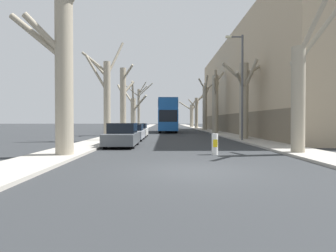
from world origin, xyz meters
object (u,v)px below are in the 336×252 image
object	(u,v)px
street_tree_left_0	(63,70)
lamp_post	(241,82)
street_tree_right_3	(205,105)
parked_car_2	(138,130)
parked_car_0	(122,136)
street_tree_left_1	(106,95)
street_tree_left_3	(133,112)
street_tree_right_2	(215,101)
street_tree_right_0	(301,90)
parked_car_1	(133,133)
street_tree_right_1	(244,96)
street_tree_left_2	(123,100)
street_tree_left_4	(139,107)
traffic_bollard	(215,144)
double_decker_bus	(168,114)
street_tree_right_4	(197,111)
street_tree_right_5	(192,114)

from	to	relation	value
street_tree_left_0	lamp_post	size ratio (longest dim) A/B	1.06
street_tree_right_3	lamp_post	bearing A→B (deg)	-91.53
parked_car_2	parked_car_0	bearing A→B (deg)	-90.00
parked_car_2	lamp_post	size ratio (longest dim) A/B	0.49
street_tree_left_1	parked_car_0	distance (m)	5.88
street_tree_left_3	street_tree_right_2	xyz separation A→B (m)	(10.75, -3.98, 1.20)
street_tree_right_0	parked_car_1	xyz separation A→B (m)	(-9.10, 10.48, -2.44)
street_tree_left_3	parked_car_2	distance (m)	11.95
parked_car_0	lamp_post	distance (m)	10.46
street_tree_right_1	parked_car_0	world-z (taller)	street_tree_right_1
street_tree_left_1	parked_car_0	size ratio (longest dim) A/B	1.81
street_tree_left_2	street_tree_left_4	bearing A→B (deg)	89.54
street_tree_right_0	parked_car_0	world-z (taller)	street_tree_right_0
street_tree_left_1	street_tree_right_2	size ratio (longest dim) A/B	0.98
street_tree_right_2	parked_car_2	xyz separation A→B (m)	(-9.02, -7.64, -3.42)
street_tree_right_1	street_tree_right_3	distance (m)	24.45
street_tree_left_3	parked_car_2	world-z (taller)	street_tree_left_3
street_tree_right_0	street_tree_left_4	bearing A→B (deg)	106.59
street_tree_left_1	street_tree_right_0	bearing A→B (deg)	-39.83
traffic_bollard	street_tree_left_2	bearing A→B (deg)	110.66
street_tree_left_1	lamp_post	size ratio (longest dim) A/B	0.97
street_tree_left_1	parked_car_1	xyz separation A→B (m)	(1.93, 1.28, -2.99)
parked_car_1	double_decker_bus	bearing A→B (deg)	80.05
parked_car_1	street_tree_left_1	bearing A→B (deg)	-146.35
street_tree_right_3	traffic_bollard	world-z (taller)	street_tree_right_3
street_tree_left_3	street_tree_right_0	xyz separation A→B (m)	(10.83, -27.45, 0.21)
street_tree_right_1	street_tree_right_4	xyz separation A→B (m)	(-0.10, 36.42, 0.02)
street_tree_right_1	street_tree_left_0	bearing A→B (deg)	-133.73
traffic_bollard	street_tree_left_4	bearing A→B (deg)	100.53
double_decker_bus	street_tree_left_0	bearing A→B (deg)	-99.64
street_tree_right_2	street_tree_left_3	bearing A→B (deg)	159.69
street_tree_right_3	street_tree_left_0	bearing A→B (deg)	-107.10
parked_car_1	parked_car_2	bearing A→B (deg)	90.00
street_tree_right_0	parked_car_1	distance (m)	14.09
street_tree_left_3	street_tree_left_1	bearing A→B (deg)	-90.61
traffic_bollard	street_tree_right_2	bearing A→B (deg)	80.34
street_tree_left_4	street_tree_right_3	distance (m)	11.03
parked_car_0	street_tree_right_5	bearing A→B (deg)	80.40
street_tree_left_0	street_tree_right_0	world-z (taller)	street_tree_left_0
street_tree_left_0	street_tree_right_2	size ratio (longest dim) A/B	1.07
street_tree_left_3	street_tree_right_4	size ratio (longest dim) A/B	0.85
street_tree_right_1	lamp_post	world-z (taller)	lamp_post
street_tree_left_1	street_tree_right_1	world-z (taller)	street_tree_left_1
parked_car_1	traffic_bollard	bearing A→B (deg)	-64.33
street_tree_right_0	parked_car_2	xyz separation A→B (m)	(-9.10, 15.83, -2.43)
street_tree_left_1	street_tree_right_0	distance (m)	14.36
street_tree_right_1	street_tree_right_4	size ratio (longest dim) A/B	0.87
street_tree_left_1	double_decker_bus	size ratio (longest dim) A/B	0.72
street_tree_right_1	parked_car_2	size ratio (longest dim) A/B	1.72
street_tree_left_1	parked_car_2	xyz separation A→B (m)	(1.93, 6.64, -2.98)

